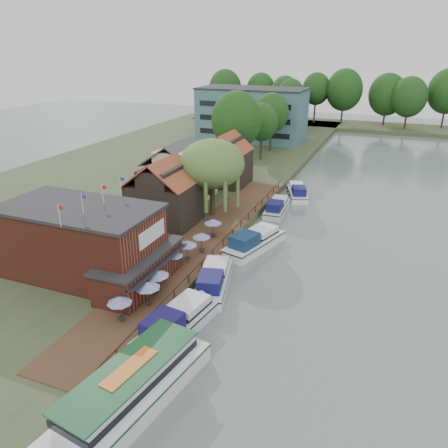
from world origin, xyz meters
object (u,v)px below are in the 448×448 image
at_px(willow, 212,178).
at_px(umbrella_4, 187,251).
at_px(cottage_b, 179,170).
at_px(cruiser_4, 298,190).
at_px(umbrella_0, 120,309).
at_px(tour_boat, 124,394).
at_px(cruiser_0, 178,319).
at_px(umbrella_2, 157,282).
at_px(cruiser_1, 213,277).
at_px(cruiser_2, 254,239).
at_px(pub, 98,244).
at_px(umbrella_6, 213,228).
at_px(umbrella_3, 173,261).
at_px(umbrella_5, 202,242).
at_px(cruiser_3, 277,205).
at_px(cottage_c, 226,159).
at_px(cottage_a, 164,192).
at_px(umbrella_1, 148,294).
at_px(hotel_block, 252,114).
at_px(swan, 148,358).

xyz_separation_m(willow, umbrella_4, (3.00, -13.83, -3.93)).
relative_size(cottage_b, cruiser_4, 1.05).
relative_size(willow, umbrella_4, 4.39).
distance_m(umbrella_0, tour_boat, 9.02).
bearing_deg(cruiser_0, umbrella_2, 147.81).
relative_size(cruiser_1, cruiser_2, 0.94).
distance_m(cruiser_1, cruiser_2, 10.07).
height_order(umbrella_0, cruiser_4, umbrella_0).
bearing_deg(cottage_b, cruiser_2, -35.81).
xyz_separation_m(pub, cruiser_0, (10.63, -4.04, -3.36)).
bearing_deg(cruiser_4, umbrella_6, -123.08).
height_order(umbrella_3, tour_boat, umbrella_3).
relative_size(umbrella_5, umbrella_6, 1.00).
distance_m(umbrella_0, cruiser_3, 32.97).
xyz_separation_m(umbrella_3, cruiser_0, (4.32, -7.49, -1.00)).
distance_m(cottage_c, tour_boat, 48.74).
relative_size(umbrella_0, umbrella_2, 0.98).
xyz_separation_m(cottage_a, umbrella_2, (7.81, -15.77, -2.96)).
distance_m(cottage_a, umbrella_1, 19.93).
bearing_deg(hotel_block, cruiser_3, -67.00).
bearing_deg(hotel_block, umbrella_6, -75.88).
bearing_deg(umbrella_1, cruiser_1, 63.07).
bearing_deg(hotel_block, cruiser_2, -71.14).
height_order(cottage_b, umbrella_5, cottage_b).
bearing_deg(umbrella_6, cruiser_4, 76.40).
distance_m(umbrella_2, swan, 8.38).
bearing_deg(cruiser_2, hotel_block, 125.02).
height_order(cruiser_1, tour_boat, tour_boat).
bearing_deg(pub, cottage_c, 90.00).
relative_size(willow, umbrella_0, 4.39).
xyz_separation_m(cruiser_4, tour_boat, (-0.43, -48.02, 0.53)).
bearing_deg(swan, cottage_c, 103.55).
relative_size(willow, umbrella_1, 4.39).
xyz_separation_m(cottage_b, willow, (7.50, -5.00, 0.96)).
relative_size(cottage_b, umbrella_5, 4.04).
height_order(cottage_c, swan, cottage_c).
bearing_deg(cruiser_1, cruiser_4, 73.49).
relative_size(cottage_a, cottage_c, 1.01).
xyz_separation_m(hotel_block, umbrella_0, (14.30, -76.89, -4.86)).
distance_m(cruiser_4, swan, 43.01).
relative_size(cottage_b, tour_boat, 0.64).
distance_m(umbrella_0, umbrella_3, 9.33).
distance_m(cottage_b, umbrella_5, 19.94).
height_order(cruiser_1, cruiser_2, cruiser_2).
xyz_separation_m(umbrella_5, cruiser_2, (4.50, 5.12, -0.99)).
distance_m(cruiser_3, cruiser_4, 8.12).
bearing_deg(umbrella_3, umbrella_4, 85.98).
xyz_separation_m(cruiser_0, cruiser_1, (-0.07, 7.80, -0.08)).
bearing_deg(umbrella_4, umbrella_3, -94.02).
xyz_separation_m(cottage_c, cruiser_2, (11.55, -20.22, -3.95)).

